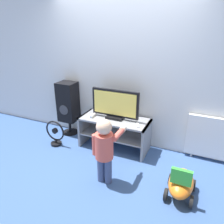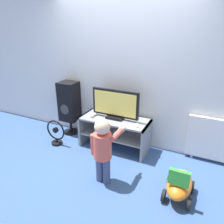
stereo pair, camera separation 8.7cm
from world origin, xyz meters
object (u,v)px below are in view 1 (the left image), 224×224
object	(u,v)px
child	(105,146)
radiator	(214,138)
television	(115,105)
speaker_tower	(68,103)
remote_primary	(137,125)
floor_fan	(55,134)
ride_on_toy	(181,183)
game_console	(93,115)

from	to	relation	value
child	radiator	distance (m)	1.76
television	speaker_tower	distance (m)	1.05
remote_primary	speaker_tower	distance (m)	1.49
floor_fan	ride_on_toy	distance (m)	2.27
remote_primary	child	distance (m)	0.80
child	radiator	world-z (taller)	child
television	speaker_tower	world-z (taller)	television
remote_primary	floor_fan	world-z (taller)	remote_primary
speaker_tower	radiator	xyz separation A→B (m)	(2.60, 0.13, -0.24)
game_console	radiator	xyz separation A→B (m)	(1.94, 0.33, -0.17)
television	remote_primary	size ratio (longest dim) A/B	6.15
child	ride_on_toy	bearing A→B (deg)	8.01
television	child	size ratio (longest dim) A/B	0.87
speaker_tower	radiator	bearing A→B (deg)	2.92
television	floor_fan	world-z (taller)	television
radiator	game_console	bearing A→B (deg)	-170.48
remote_primary	floor_fan	distance (m)	1.50
child	game_console	bearing A→B (deg)	127.10
television	ride_on_toy	bearing A→B (deg)	-31.56
game_console	speaker_tower	distance (m)	0.69
remote_primary	ride_on_toy	world-z (taller)	remote_primary
child	radiator	bearing A→B (deg)	40.81
remote_primary	speaker_tower	xyz separation A→B (m)	(-1.47, 0.24, 0.08)
game_console	speaker_tower	world-z (taller)	speaker_tower
speaker_tower	floor_fan	xyz separation A→B (m)	(0.03, -0.50, -0.43)
television	floor_fan	bearing A→B (deg)	-158.76
child	speaker_tower	xyz separation A→B (m)	(-1.28, 1.01, 0.08)
radiator	speaker_tower	bearing A→B (deg)	-177.08
remote_primary	child	bearing A→B (deg)	-104.24
child	floor_fan	distance (m)	1.39
game_console	speaker_tower	size ratio (longest dim) A/B	0.17
television	child	distance (m)	0.97
television	remote_primary	distance (m)	0.52
television	game_console	world-z (taller)	television
remote_primary	child	xyz separation A→B (m)	(-0.20, -0.77, -0.00)
television	radiator	size ratio (longest dim) A/B	1.00
radiator	child	bearing A→B (deg)	-139.19
remote_primary	floor_fan	bearing A→B (deg)	-169.83
remote_primary	speaker_tower	world-z (taller)	speaker_tower
child	floor_fan	bearing A→B (deg)	157.48
speaker_tower	radiator	distance (m)	2.61
floor_fan	game_console	bearing A→B (deg)	25.94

